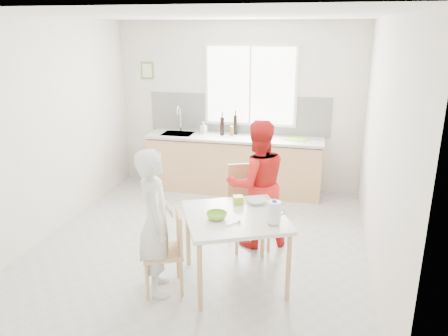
% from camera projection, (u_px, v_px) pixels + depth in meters
% --- Properties ---
extents(ground, '(4.50, 4.50, 0.00)m').
position_uv_depth(ground, '(202.00, 244.00, 5.45)').
color(ground, '#B7B7B2').
rests_on(ground, ground).
extents(room_shell, '(4.50, 4.50, 4.50)m').
position_uv_depth(room_shell, '(199.00, 114.00, 4.95)').
color(room_shell, silver).
rests_on(room_shell, ground).
extents(window, '(1.50, 0.06, 1.30)m').
position_uv_depth(window, '(250.00, 86.00, 6.95)').
color(window, white).
rests_on(window, room_shell).
extents(backsplash, '(3.00, 0.02, 0.65)m').
position_uv_depth(backsplash, '(238.00, 114.00, 7.15)').
color(backsplash, white).
rests_on(backsplash, room_shell).
extents(picture_frame, '(0.22, 0.03, 0.28)m').
position_uv_depth(picture_frame, '(147.00, 70.00, 7.28)').
color(picture_frame, '#579142').
rests_on(picture_frame, room_shell).
extents(kitchen_counter, '(2.84, 0.64, 1.37)m').
position_uv_depth(kitchen_counter, '(234.00, 166.00, 7.13)').
color(kitchen_counter, tan).
rests_on(kitchen_counter, ground).
extents(dining_table, '(1.31, 1.31, 0.76)m').
position_uv_depth(dining_table, '(235.00, 222.00, 4.46)').
color(dining_table, white).
rests_on(dining_table, ground).
extents(chair_left, '(0.52, 0.52, 0.85)m').
position_uv_depth(chair_left, '(169.00, 247.00, 4.39)').
color(chair_left, tan).
rests_on(chair_left, ground).
extents(chair_far, '(0.61, 0.61, 1.00)m').
position_uv_depth(chair_far, '(247.00, 202.00, 5.34)').
color(chair_far, tan).
rests_on(chair_far, ground).
extents(person_white, '(0.56, 0.65, 1.51)m').
position_uv_depth(person_white, '(156.00, 223.00, 4.28)').
color(person_white, silver).
rests_on(person_white, ground).
extents(person_red, '(0.94, 0.86, 1.57)m').
position_uv_depth(person_red, '(257.00, 184.00, 5.24)').
color(person_red, red).
rests_on(person_red, ground).
extents(bowl_green, '(0.28, 0.28, 0.07)m').
position_uv_depth(bowl_green, '(217.00, 216.00, 4.34)').
color(bowl_green, '#78BE2C').
rests_on(bowl_green, dining_table).
extents(bowl_white, '(0.28, 0.28, 0.05)m').
position_uv_depth(bowl_white, '(257.00, 201.00, 4.72)').
color(bowl_white, white).
rests_on(bowl_white, dining_table).
extents(milk_jug, '(0.18, 0.13, 0.24)m').
position_uv_depth(milk_jug, '(274.00, 212.00, 4.19)').
color(milk_jug, white).
rests_on(milk_jug, dining_table).
extents(green_box, '(0.13, 0.13, 0.09)m').
position_uv_depth(green_box, '(238.00, 200.00, 4.70)').
color(green_box, '#8DB92A').
rests_on(green_box, dining_table).
extents(spoon, '(0.12, 0.12, 0.01)m').
position_uv_depth(spoon, '(232.00, 224.00, 4.21)').
color(spoon, '#A5A5AA').
rests_on(spoon, dining_table).
extents(cutting_board, '(0.40, 0.34, 0.01)m').
position_uv_depth(cutting_board, '(296.00, 139.00, 6.79)').
color(cutting_board, '#7BCC2F').
rests_on(cutting_board, kitchen_counter).
extents(wine_bottle_a, '(0.07, 0.07, 0.32)m').
position_uv_depth(wine_bottle_a, '(235.00, 125.00, 7.09)').
color(wine_bottle_a, black).
rests_on(wine_bottle_a, kitchen_counter).
extents(wine_bottle_b, '(0.07, 0.07, 0.30)m').
position_uv_depth(wine_bottle_b, '(222.00, 126.00, 7.03)').
color(wine_bottle_b, black).
rests_on(wine_bottle_b, kitchen_counter).
extents(jar_amber, '(0.06, 0.06, 0.16)m').
position_uv_depth(jar_amber, '(232.00, 131.00, 6.99)').
color(jar_amber, olive).
rests_on(jar_amber, kitchen_counter).
extents(soap_bottle, '(0.11, 0.11, 0.19)m').
position_uv_depth(soap_bottle, '(204.00, 128.00, 7.17)').
color(soap_bottle, '#999999').
rests_on(soap_bottle, kitchen_counter).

